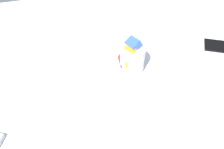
# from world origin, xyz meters

# --- Properties ---
(bed_mattress) EXTENTS (1.80, 1.40, 0.18)m
(bed_mattress) POSITION_xyz_m (0.00, 0.00, 0.09)
(bed_mattress) COLOR #B7BCC6
(bed_mattress) RESTS_ON ground
(snack_cup) EXTENTS (0.09, 0.09, 0.14)m
(snack_cup) POSITION_xyz_m (-0.13, -0.15, 0.24)
(snack_cup) COLOR silver
(snack_cup) RESTS_ON bed_mattress
(cell_phone) EXTENTS (0.16, 0.12, 0.01)m
(cell_phone) POSITION_xyz_m (-0.53, -0.19, 0.18)
(cell_phone) COLOR black
(cell_phone) RESTS_ON bed_mattress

